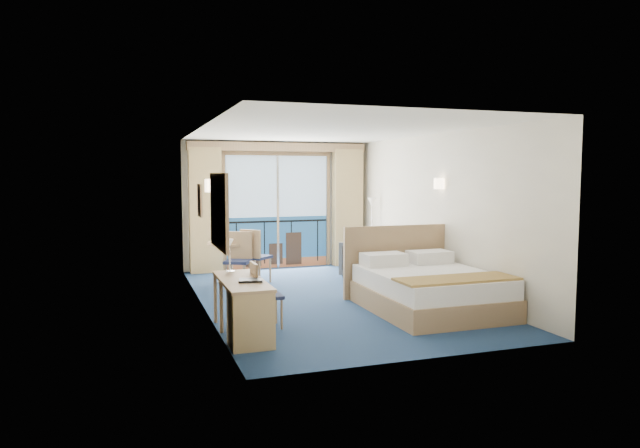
{
  "coord_description": "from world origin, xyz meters",
  "views": [
    {
      "loc": [
        -3.06,
        -8.62,
        2.01
      ],
      "look_at": [
        -0.07,
        0.2,
        1.19
      ],
      "focal_mm": 32.0,
      "sensor_mm": 36.0,
      "label": 1
    }
  ],
  "objects_px": {
    "table_chair_a": "(254,253)",
    "armchair": "(366,259)",
    "bed": "(428,288)",
    "nightstand": "(417,272)",
    "desk": "(249,312)",
    "floor_lamp": "(372,215)",
    "desk_chair": "(262,291)",
    "round_table": "(230,252)",
    "table_chair_b": "(239,256)"
  },
  "relations": [
    {
      "from": "table_chair_a",
      "to": "armchair",
      "type": "bearing_deg",
      "value": -137.42
    },
    {
      "from": "bed",
      "to": "nightstand",
      "type": "relative_size",
      "value": 3.71
    },
    {
      "from": "armchair",
      "to": "desk",
      "type": "height_order",
      "value": "armchair"
    },
    {
      "from": "armchair",
      "to": "floor_lamp",
      "type": "bearing_deg",
      "value": -161.56
    },
    {
      "from": "bed",
      "to": "floor_lamp",
      "type": "bearing_deg",
      "value": 79.04
    },
    {
      "from": "desk_chair",
      "to": "round_table",
      "type": "relative_size",
      "value": 1.03
    },
    {
      "from": "floor_lamp",
      "to": "desk_chair",
      "type": "xyz_separation_m",
      "value": [
        -3.25,
        -3.81,
        -0.66
      ]
    },
    {
      "from": "table_chair_a",
      "to": "desk_chair",
      "type": "bearing_deg",
      "value": 126.51
    },
    {
      "from": "armchair",
      "to": "table_chair_a",
      "type": "relative_size",
      "value": 0.81
    },
    {
      "from": "floor_lamp",
      "to": "desk_chair",
      "type": "height_order",
      "value": "floor_lamp"
    },
    {
      "from": "armchair",
      "to": "floor_lamp",
      "type": "xyz_separation_m",
      "value": [
        0.55,
        0.97,
        0.78
      ]
    },
    {
      "from": "armchair",
      "to": "desk",
      "type": "bearing_deg",
      "value": 6.97
    },
    {
      "from": "nightstand",
      "to": "round_table",
      "type": "distance_m",
      "value": 3.44
    },
    {
      "from": "nightstand",
      "to": "floor_lamp",
      "type": "relative_size",
      "value": 0.39
    },
    {
      "from": "floor_lamp",
      "to": "table_chair_a",
      "type": "bearing_deg",
      "value": -163.26
    },
    {
      "from": "bed",
      "to": "desk_chair",
      "type": "distance_m",
      "value": 2.56
    },
    {
      "from": "nightstand",
      "to": "table_chair_b",
      "type": "xyz_separation_m",
      "value": [
        -2.95,
        1.13,
        0.26
      ]
    },
    {
      "from": "bed",
      "to": "armchair",
      "type": "distance_m",
      "value": 2.66
    },
    {
      "from": "nightstand",
      "to": "round_table",
      "type": "xyz_separation_m",
      "value": [
        -3.02,
        1.63,
        0.28
      ]
    },
    {
      "from": "floor_lamp",
      "to": "table_chair_b",
      "type": "height_order",
      "value": "floor_lamp"
    },
    {
      "from": "armchair",
      "to": "desk_chair",
      "type": "relative_size",
      "value": 0.95
    },
    {
      "from": "nightstand",
      "to": "desk_chair",
      "type": "relative_size",
      "value": 0.69
    },
    {
      "from": "desk",
      "to": "round_table",
      "type": "distance_m",
      "value": 3.96
    },
    {
      "from": "desk",
      "to": "bed",
      "type": "bearing_deg",
      "value": 16.19
    },
    {
      "from": "bed",
      "to": "desk_chair",
      "type": "height_order",
      "value": "bed"
    },
    {
      "from": "bed",
      "to": "armchair",
      "type": "height_order",
      "value": "bed"
    },
    {
      "from": "armchair",
      "to": "desk_chair",
      "type": "height_order",
      "value": "desk_chair"
    },
    {
      "from": "floor_lamp",
      "to": "table_chair_b",
      "type": "xyz_separation_m",
      "value": [
        -3.03,
        -1.02,
        -0.6
      ]
    },
    {
      "from": "nightstand",
      "to": "desk",
      "type": "height_order",
      "value": "desk"
    },
    {
      "from": "nightstand",
      "to": "armchair",
      "type": "relative_size",
      "value": 0.73
    },
    {
      "from": "armchair",
      "to": "round_table",
      "type": "bearing_deg",
      "value": -52.07
    },
    {
      "from": "desk",
      "to": "table_chair_b",
      "type": "bearing_deg",
      "value": 81.16
    },
    {
      "from": "bed",
      "to": "nightstand",
      "type": "xyz_separation_m",
      "value": [
        0.63,
        1.47,
        -0.03
      ]
    },
    {
      "from": "desk_chair",
      "to": "armchair",
      "type": "bearing_deg",
      "value": -43.49
    },
    {
      "from": "bed",
      "to": "armchair",
      "type": "xyz_separation_m",
      "value": [
        0.15,
        2.65,
        0.05
      ]
    },
    {
      "from": "nightstand",
      "to": "table_chair_a",
      "type": "distance_m",
      "value": 2.97
    },
    {
      "from": "table_chair_b",
      "to": "bed",
      "type": "bearing_deg",
      "value": -21.66
    },
    {
      "from": "nightstand",
      "to": "round_table",
      "type": "relative_size",
      "value": 0.71
    },
    {
      "from": "floor_lamp",
      "to": "desk",
      "type": "relative_size",
      "value": 1.01
    },
    {
      "from": "floor_lamp",
      "to": "desk",
      "type": "xyz_separation_m",
      "value": [
        -3.56,
        -4.46,
        -0.76
      ]
    },
    {
      "from": "desk_chair",
      "to": "table_chair_a",
      "type": "relative_size",
      "value": 0.86
    },
    {
      "from": "nightstand",
      "to": "floor_lamp",
      "type": "distance_m",
      "value": 2.32
    },
    {
      "from": "armchair",
      "to": "table_chair_a",
      "type": "distance_m",
      "value": 2.17
    },
    {
      "from": "round_table",
      "to": "bed",
      "type": "bearing_deg",
      "value": -52.32
    },
    {
      "from": "desk",
      "to": "table_chair_a",
      "type": "xyz_separation_m",
      "value": [
        0.85,
        3.64,
        0.18
      ]
    },
    {
      "from": "nightstand",
      "to": "table_chair_b",
      "type": "relative_size",
      "value": 0.61
    },
    {
      "from": "floor_lamp",
      "to": "desk_chair",
      "type": "relative_size",
      "value": 1.75
    },
    {
      "from": "round_table",
      "to": "table_chair_b",
      "type": "height_order",
      "value": "table_chair_b"
    },
    {
      "from": "armchair",
      "to": "floor_lamp",
      "type": "height_order",
      "value": "floor_lamp"
    },
    {
      "from": "floor_lamp",
      "to": "round_table",
      "type": "xyz_separation_m",
      "value": [
        -3.09,
        -0.53,
        -0.58
      ]
    }
  ]
}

